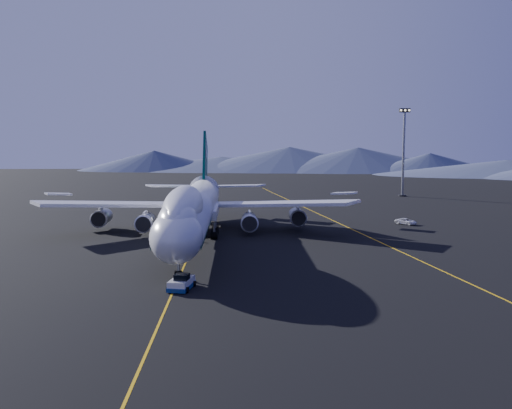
{
  "coord_description": "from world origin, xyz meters",
  "views": [
    {
      "loc": [
        7.63,
        -96.58,
        17.34
      ],
      "look_at": [
        10.61,
        3.21,
        6.0
      ],
      "focal_mm": 40.0,
      "sensor_mm": 36.0,
      "label": 1
    }
  ],
  "objects_px": {
    "floodlight_mast": "(403,152)",
    "service_van": "(406,221)",
    "pushback_tug": "(181,284)",
    "boeing_747": "(194,208)"
  },
  "relations": [
    {
      "from": "floodlight_mast",
      "to": "service_van",
      "type": "bearing_deg",
      "value": -105.33
    },
    {
      "from": "pushback_tug",
      "to": "floodlight_mast",
      "type": "height_order",
      "value": "floodlight_mast"
    },
    {
      "from": "pushback_tug",
      "to": "floodlight_mast",
      "type": "relative_size",
      "value": 0.18
    },
    {
      "from": "floodlight_mast",
      "to": "pushback_tug",
      "type": "bearing_deg",
      "value": -117.78
    },
    {
      "from": "pushback_tug",
      "to": "service_van",
      "type": "distance_m",
      "value": 64.82
    },
    {
      "from": "pushback_tug",
      "to": "boeing_747",
      "type": "bearing_deg",
      "value": 103.05
    },
    {
      "from": "service_van",
      "to": "floodlight_mast",
      "type": "relative_size",
      "value": 0.17
    },
    {
      "from": "pushback_tug",
      "to": "service_van",
      "type": "relative_size",
      "value": 1.07
    },
    {
      "from": "boeing_747",
      "to": "floodlight_mast",
      "type": "xyz_separation_m",
      "value": [
        58.13,
        77.34,
        7.82
      ]
    },
    {
      "from": "pushback_tug",
      "to": "floodlight_mast",
      "type": "distance_m",
      "value": 123.58
    }
  ]
}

